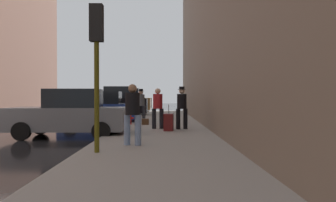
{
  "coord_description": "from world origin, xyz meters",
  "views": [
    {
      "loc": [
        6.13,
        -11.29,
        1.52
      ],
      "look_at": [
        6.39,
        7.52,
        1.25
      ],
      "focal_mm": 35.0,
      "sensor_mm": 36.0,
      "label": 1
    }
  ],
  "objects_px": {
    "parked_blue_sedan": "(100,108)",
    "duffel_bag": "(145,122)",
    "pedestrian_in_red_jacket": "(158,106)",
    "fire_hydrant": "(129,117)",
    "parked_black_suv": "(117,103)",
    "parked_white_van": "(132,101)",
    "parked_bronze_suv": "(126,102)",
    "traffic_light": "(97,45)",
    "rolling_suitcase": "(169,122)",
    "pedestrian_with_fedora": "(182,105)",
    "pedestrian_with_beanie": "(141,103)",
    "parked_gray_coupe": "(70,114)",
    "pedestrian_in_jeans": "(133,111)"
  },
  "relations": [
    {
      "from": "fire_hydrant",
      "to": "pedestrian_with_fedora",
      "type": "relative_size",
      "value": 0.4
    },
    {
      "from": "parked_black_suv",
      "to": "traffic_light",
      "type": "xyz_separation_m",
      "value": [
        1.85,
        -16.54,
        1.73
      ]
    },
    {
      "from": "traffic_light",
      "to": "duffel_bag",
      "type": "bearing_deg",
      "value": 84.53
    },
    {
      "from": "parked_white_van",
      "to": "fire_hydrant",
      "type": "bearing_deg",
      "value": -84.86
    },
    {
      "from": "parked_black_suv",
      "to": "pedestrian_in_red_jacket",
      "type": "distance_m",
      "value": 11.19
    },
    {
      "from": "parked_blue_sedan",
      "to": "parked_black_suv",
      "type": "height_order",
      "value": "parked_black_suv"
    },
    {
      "from": "parked_gray_coupe",
      "to": "pedestrian_in_jeans",
      "type": "height_order",
      "value": "pedestrian_in_jeans"
    },
    {
      "from": "pedestrian_with_beanie",
      "to": "duffel_bag",
      "type": "distance_m",
      "value": 2.22
    },
    {
      "from": "pedestrian_with_beanie",
      "to": "rolling_suitcase",
      "type": "bearing_deg",
      "value": -73.51
    },
    {
      "from": "parked_bronze_suv",
      "to": "traffic_light",
      "type": "height_order",
      "value": "traffic_light"
    },
    {
      "from": "parked_bronze_suv",
      "to": "pedestrian_with_fedora",
      "type": "bearing_deg",
      "value": -75.81
    },
    {
      "from": "fire_hydrant",
      "to": "pedestrian_in_red_jacket",
      "type": "bearing_deg",
      "value": -56.96
    },
    {
      "from": "parked_blue_sedan",
      "to": "fire_hydrant",
      "type": "relative_size",
      "value": 6.0
    },
    {
      "from": "pedestrian_with_beanie",
      "to": "parked_bronze_suv",
      "type": "bearing_deg",
      "value": 100.13
    },
    {
      "from": "pedestrian_with_beanie",
      "to": "duffel_bag",
      "type": "relative_size",
      "value": 4.04
    },
    {
      "from": "parked_white_van",
      "to": "pedestrian_with_fedora",
      "type": "xyz_separation_m",
      "value": [
        4.25,
        -22.44,
        0.1
      ]
    },
    {
      "from": "parked_black_suv",
      "to": "parked_white_van",
      "type": "xyz_separation_m",
      "value": [
        0.0,
        11.56,
        0.0
      ]
    },
    {
      "from": "fire_hydrant",
      "to": "pedestrian_in_red_jacket",
      "type": "height_order",
      "value": "pedestrian_in_red_jacket"
    },
    {
      "from": "pedestrian_in_jeans",
      "to": "pedestrian_in_red_jacket",
      "type": "xyz_separation_m",
      "value": [
        0.63,
        4.65,
        0.0
      ]
    },
    {
      "from": "traffic_light",
      "to": "parked_blue_sedan",
      "type": "bearing_deg",
      "value": 100.4
    },
    {
      "from": "parked_black_suv",
      "to": "pedestrian_in_jeans",
      "type": "bearing_deg",
      "value": -80.35
    },
    {
      "from": "pedestrian_with_fedora",
      "to": "pedestrian_with_beanie",
      "type": "xyz_separation_m",
      "value": [
        -2.0,
        4.23,
        0.0
      ]
    },
    {
      "from": "parked_bronze_suv",
      "to": "duffel_bag",
      "type": "distance_m",
      "value": 14.85
    },
    {
      "from": "parked_gray_coupe",
      "to": "parked_black_suv",
      "type": "height_order",
      "value": "parked_black_suv"
    },
    {
      "from": "parked_white_van",
      "to": "pedestrian_with_beanie",
      "type": "height_order",
      "value": "parked_white_van"
    },
    {
      "from": "pedestrian_in_red_jacket",
      "to": "parked_gray_coupe",
      "type": "bearing_deg",
      "value": -153.48
    },
    {
      "from": "rolling_suitcase",
      "to": "parked_white_van",
      "type": "bearing_deg",
      "value": 99.08
    },
    {
      "from": "parked_blue_sedan",
      "to": "traffic_light",
      "type": "relative_size",
      "value": 1.17
    },
    {
      "from": "parked_gray_coupe",
      "to": "duffel_bag",
      "type": "xyz_separation_m",
      "value": [
        2.61,
        3.66,
        -0.56
      ]
    },
    {
      "from": "parked_blue_sedan",
      "to": "duffel_bag",
      "type": "xyz_separation_m",
      "value": [
        2.61,
        -2.23,
        -0.56
      ]
    },
    {
      "from": "parked_bronze_suv",
      "to": "rolling_suitcase",
      "type": "distance_m",
      "value": 17.84
    },
    {
      "from": "parked_blue_sedan",
      "to": "rolling_suitcase",
      "type": "relative_size",
      "value": 4.06
    },
    {
      "from": "parked_blue_sedan",
      "to": "fire_hydrant",
      "type": "distance_m",
      "value": 2.76
    },
    {
      "from": "parked_white_van",
      "to": "parked_black_suv",
      "type": "bearing_deg",
      "value": -90.0
    },
    {
      "from": "pedestrian_in_red_jacket",
      "to": "parked_black_suv",
      "type": "bearing_deg",
      "value": 106.83
    },
    {
      "from": "parked_blue_sedan",
      "to": "pedestrian_with_beanie",
      "type": "xyz_separation_m",
      "value": [
        2.25,
        -0.2,
        0.29
      ]
    },
    {
      "from": "parked_bronze_suv",
      "to": "traffic_light",
      "type": "xyz_separation_m",
      "value": [
        1.85,
        -22.47,
        1.73
      ]
    },
    {
      "from": "traffic_light",
      "to": "rolling_suitcase",
      "type": "relative_size",
      "value": 3.46
    },
    {
      "from": "parked_blue_sedan",
      "to": "duffel_bag",
      "type": "height_order",
      "value": "parked_blue_sedan"
    },
    {
      "from": "parked_gray_coupe",
      "to": "parked_black_suv",
      "type": "xyz_separation_m",
      "value": [
        -0.0,
        12.33,
        0.18
      ]
    },
    {
      "from": "pedestrian_with_beanie",
      "to": "pedestrian_in_jeans",
      "type": "relative_size",
      "value": 1.04
    },
    {
      "from": "pedestrian_in_jeans",
      "to": "duffel_bag",
      "type": "distance_m",
      "value": 6.74
    },
    {
      "from": "pedestrian_in_red_jacket",
      "to": "pedestrian_in_jeans",
      "type": "bearing_deg",
      "value": -97.67
    },
    {
      "from": "pedestrian_in_red_jacket",
      "to": "parked_blue_sedan",
      "type": "bearing_deg",
      "value": 127.2
    },
    {
      "from": "parked_black_suv",
      "to": "pedestrian_with_beanie",
      "type": "bearing_deg",
      "value": -71.32
    },
    {
      "from": "parked_gray_coupe",
      "to": "parked_blue_sedan",
      "type": "xyz_separation_m",
      "value": [
        -0.0,
        5.89,
        0.0
      ]
    },
    {
      "from": "parked_black_suv",
      "to": "parked_white_van",
      "type": "height_order",
      "value": "same"
    },
    {
      "from": "parked_gray_coupe",
      "to": "traffic_light",
      "type": "relative_size",
      "value": 1.17
    },
    {
      "from": "parked_bronze_suv",
      "to": "pedestrian_in_jeans",
      "type": "distance_m",
      "value": 21.46
    },
    {
      "from": "parked_black_suv",
      "to": "duffel_bag",
      "type": "xyz_separation_m",
      "value": [
        2.61,
        -8.67,
        -0.74
      ]
    }
  ]
}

